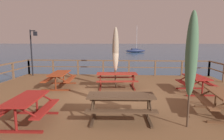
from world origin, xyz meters
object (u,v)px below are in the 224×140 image
object	(u,v)px
picnic_table_back_left	(117,77)
lamp_post_hooked	(33,46)
patio_umbrella_short_back	(115,50)
picnic_table_front_left	(60,77)
patio_umbrella_short_mid	(192,55)
picnic_table_back_right	(27,104)
picnic_table_front_right	(224,99)
sailboat_distant	(136,51)
picnic_table_mid_centre	(121,101)
patio_umbrella_tall_front	(116,49)
picnic_table_mid_left	(196,81)

from	to	relation	value
picnic_table_back_left	lamp_post_hooked	distance (m)	6.88
picnic_table_back_left	patio_umbrella_short_back	world-z (taller)	patio_umbrella_short_back
picnic_table_front_left	patio_umbrella_short_mid	world-z (taller)	patio_umbrella_short_mid
picnic_table_back_right	picnic_table_front_right	world-z (taller)	same
patio_umbrella_short_back	patio_umbrella_short_mid	xyz separation A→B (m)	(2.38, -6.23, 0.12)
sailboat_distant	picnic_table_front_left	bearing A→B (deg)	-97.93
picnic_table_back_right	patio_umbrella_short_mid	xyz separation A→B (m)	(4.64, 0.01, 1.48)
picnic_table_mid_centre	patio_umbrella_tall_front	bearing A→B (deg)	95.17
picnic_table_mid_centre	patio_umbrella_short_back	xyz separation A→B (m)	(-0.49, 5.77, 1.35)
picnic_table_front_left	patio_umbrella_short_back	bearing A→B (deg)	32.38
picnic_table_mid_centre	patio_umbrella_short_mid	xyz separation A→B (m)	(1.88, -0.46, 1.47)
patio_umbrella_short_mid	lamp_post_hooked	world-z (taller)	lamp_post_hooked
patio_umbrella_short_back	lamp_post_hooked	distance (m)	5.93
picnic_table_mid_centre	picnic_table_mid_left	world-z (taller)	same
picnic_table_front_right	picnic_table_mid_left	bearing A→B (deg)	87.01
picnic_table_back_left	patio_umbrella_tall_front	bearing A→B (deg)	139.85
picnic_table_back_left	patio_umbrella_short_back	xyz separation A→B (m)	(-0.19, 1.71, 1.35)
picnic_table_mid_centre	patio_umbrella_tall_front	world-z (taller)	patio_umbrella_tall_front
lamp_post_hooked	picnic_table_back_left	bearing A→B (deg)	-27.35
picnic_table_back_left	patio_umbrella_short_back	distance (m)	2.19
patio_umbrella_short_back	picnic_table_mid_centre	bearing A→B (deg)	-85.11
picnic_table_mid_left	lamp_post_hooked	distance (m)	10.55
picnic_table_front_left	patio_umbrella_tall_front	bearing A→B (deg)	2.62
picnic_table_front_left	patio_umbrella_short_mid	distance (m)	7.00
picnic_table_back_left	picnic_table_front_left	bearing A→B (deg)	-178.50
picnic_table_mid_left	picnic_table_front_left	bearing A→B (deg)	174.76
picnic_table_back_left	sailboat_distant	bearing A→B (deg)	85.73
picnic_table_back_right	picnic_table_front_right	bearing A→B (deg)	8.94
picnic_table_back_left	patio_umbrella_tall_front	distance (m)	1.43
picnic_table_back_right	picnic_table_mid_left	xyz separation A→B (m)	(6.22, 3.83, -0.00)
picnic_table_back_left	patio_umbrella_tall_front	size ratio (longest dim) A/B	0.70
picnic_table_back_left	picnic_table_front_right	xyz separation A→B (m)	(3.62, -3.57, -0.01)
patio_umbrella_short_back	patio_umbrella_tall_front	bearing A→B (deg)	-85.79
picnic_table_front_right	patio_umbrella_short_back	xyz separation A→B (m)	(-3.81, 5.29, 1.36)
picnic_table_front_right	patio_umbrella_short_mid	world-z (taller)	patio_umbrella_short_mid
patio_umbrella_tall_front	picnic_table_front_left	bearing A→B (deg)	-177.38
picnic_table_front_right	patio_umbrella_tall_front	size ratio (longest dim) A/B	0.58
patio_umbrella_short_back	lamp_post_hooked	bearing A→B (deg)	166.67
picnic_table_front_right	sailboat_distant	xyz separation A→B (m)	(-0.15, 50.11, -0.74)
sailboat_distant	picnic_table_mid_left	bearing A→B (deg)	-89.64
picnic_table_front_right	patio_umbrella_tall_front	bearing A→B (deg)	135.47
picnic_table_mid_centre	picnic_table_mid_left	xyz separation A→B (m)	(3.47, 3.35, -0.01)
picnic_table_back_right	sailboat_distant	world-z (taller)	sailboat_distant
picnic_table_back_left	picnic_table_mid_centre	size ratio (longest dim) A/B	1.04
picnic_table_mid_centre	picnic_table_back_right	bearing A→B (deg)	-170.27
picnic_table_back_left	picnic_table_front_left	size ratio (longest dim) A/B	1.08
picnic_table_back_right	picnic_table_mid_left	world-z (taller)	same
sailboat_distant	picnic_table_back_right	bearing A→B (deg)	-96.62
picnic_table_mid_centre	patio_umbrella_tall_front	xyz separation A→B (m)	(-0.37, 4.11, 1.43)
patio_umbrella_short_mid	lamp_post_hooked	distance (m)	11.14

